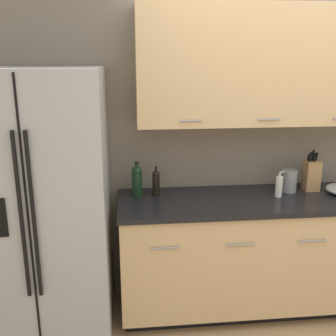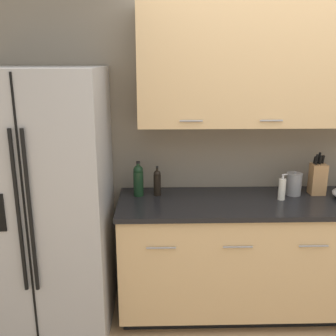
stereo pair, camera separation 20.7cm
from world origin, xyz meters
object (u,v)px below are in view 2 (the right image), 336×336
at_px(wine_bottle, 138,180).
at_px(soap_dispenser, 282,189).
at_px(refrigerator, 44,204).
at_px(steel_canister, 293,184).
at_px(oil_bottle, 157,182).
at_px(knife_block, 318,178).

relative_size(wine_bottle, soap_dispenser, 1.36).
relative_size(refrigerator, steel_canister, 9.98).
xyz_separation_m(soap_dispenser, steel_canister, (0.12, 0.10, 0.00)).
distance_m(refrigerator, oil_bottle, 0.83).
bearing_deg(wine_bottle, soap_dispenser, -6.28).
xyz_separation_m(refrigerator, soap_dispenser, (1.72, 0.09, 0.07)).
relative_size(soap_dispenser, oil_bottle, 0.86).
relative_size(refrigerator, oil_bottle, 8.18).
height_order(soap_dispenser, oil_bottle, oil_bottle).
relative_size(refrigerator, soap_dispenser, 9.53).
distance_m(soap_dispenser, steel_canister, 0.16).
distance_m(refrigerator, knife_block, 2.04).
distance_m(refrigerator, soap_dispenser, 1.72).
xyz_separation_m(refrigerator, wine_bottle, (0.66, 0.20, 0.11)).
bearing_deg(oil_bottle, refrigerator, -165.72).
bearing_deg(steel_canister, oil_bottle, 179.23).
distance_m(knife_block, soap_dispenser, 0.33).
xyz_separation_m(soap_dispenser, oil_bottle, (-0.92, 0.12, 0.02)).
xyz_separation_m(wine_bottle, oil_bottle, (0.14, 0.00, -0.02)).
bearing_deg(refrigerator, oil_bottle, 14.28).
relative_size(refrigerator, knife_block, 5.76).
distance_m(refrigerator, wine_bottle, 0.70).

